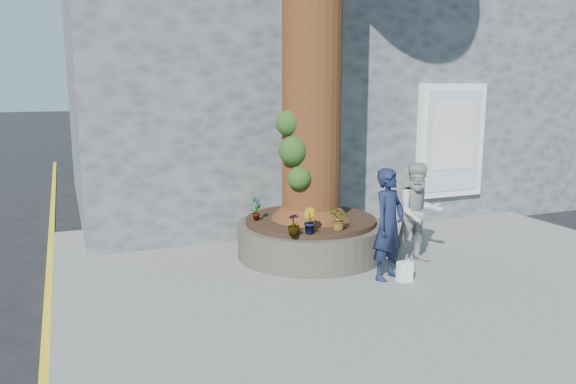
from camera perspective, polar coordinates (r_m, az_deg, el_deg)
name	(u,v)px	position (r m, az deg, el deg)	size (l,w,h in m)	color
ground	(318,317)	(6.99, 3.02, -12.54)	(120.00, 120.00, 0.00)	black
pavement	(381,272)	(8.46, 9.47, -8.02)	(9.00, 8.00, 0.12)	slate
yellow_line	(47,324)	(7.36, -23.28, -12.19)	(0.10, 30.00, 0.01)	yellow
stone_shop	(288,69)	(14.02, -0.02, 12.40)	(10.30, 8.30, 6.30)	#484A4D
neighbour_shop	(537,77)	(18.55, 23.99, 10.61)	(6.00, 8.00, 6.00)	#484A4D
planter	(311,237)	(8.89, 2.30, -4.57)	(2.30, 2.30, 0.60)	black
man	(389,224)	(7.82, 10.19, -3.24)	(0.56, 0.37, 1.55)	#121A34
woman	(419,213)	(8.65, 13.12, -2.09)	(0.74, 0.58, 1.52)	#A29F9B
shopping_bag	(405,271)	(7.92, 11.77, -7.89)	(0.20, 0.12, 0.28)	white
plant_a	(256,208)	(8.61, -3.28, -1.67)	(0.20, 0.14, 0.38)	gray
plant_b	(309,221)	(7.85, 2.13, -2.95)	(0.20, 0.19, 0.36)	gray
plant_c	(294,224)	(7.77, 0.59, -3.29)	(0.18, 0.18, 0.31)	gray
plant_d	(339,219)	(8.06, 5.23, -2.75)	(0.30, 0.27, 0.33)	gray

